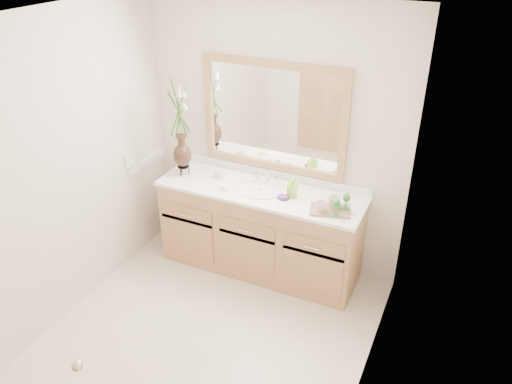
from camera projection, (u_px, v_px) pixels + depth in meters
The scene contains 22 objects.
floor at pixel (207, 337), 3.93m from camera, with size 2.60×2.60×0.00m, color beige.
ceiling at pixel (186, 20), 2.77m from camera, with size 2.40×2.60×0.02m, color white.
wall_back at pixel (274, 138), 4.39m from camera, with size 2.40×0.02×2.40m, color silver.
wall_front at pixel (55, 334), 2.32m from camera, with size 2.40×0.02×2.40m, color silver.
wall_left at pixel (62, 173), 3.79m from camera, with size 0.02×2.60×2.40m, color silver.
wall_right at pixel (376, 250), 2.91m from camera, with size 0.02×2.60×2.40m, color silver.
vanity at pixel (260, 231), 4.54m from camera, with size 1.80×0.55×0.80m.
counter at pixel (260, 191), 4.34m from camera, with size 1.84×0.57×0.03m, color white.
sink at pixel (259, 196), 4.35m from camera, with size 0.38×0.34×0.23m.
mirror at pixel (273, 117), 4.27m from camera, with size 1.32×0.04×0.97m.
switch_plate at pixel (130, 160), 4.50m from camera, with size 0.02×0.12×0.12m, color white.
door at pixel (20, 343), 2.53m from camera, with size 0.80×0.03×2.00m, color tan.
flower_vase at pixel (180, 119), 4.34m from camera, with size 0.19×0.19×0.79m.
tumbler at pixel (219, 173), 4.51m from camera, with size 0.07×0.07×0.09m, color beige.
soap_dish at pixel (224, 189), 4.33m from camera, with size 0.10×0.10×0.03m.
soap_bottle at pixel (292, 188), 4.20m from camera, with size 0.07×0.07×0.15m, color #93E335.
purple_dish at pixel (283, 197), 4.18m from camera, with size 0.10×0.08×0.04m, color #50246C.
tray at pixel (330, 210), 4.01m from camera, with size 0.32×0.22×0.02m, color brown.
mug_left at pixel (322, 206), 3.96m from camera, with size 0.09×0.09×0.09m, color beige.
mug_right at pixel (334, 202), 4.01m from camera, with size 0.10×0.10×0.10m, color beige.
goblet_front at pixel (337, 205), 3.89m from camera, with size 0.06×0.06×0.14m.
goblet_back at pixel (347, 199), 3.97m from camera, with size 0.06×0.06×0.14m.
Camera 1 is at (1.57, -2.46, 2.89)m, focal length 35.00 mm.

